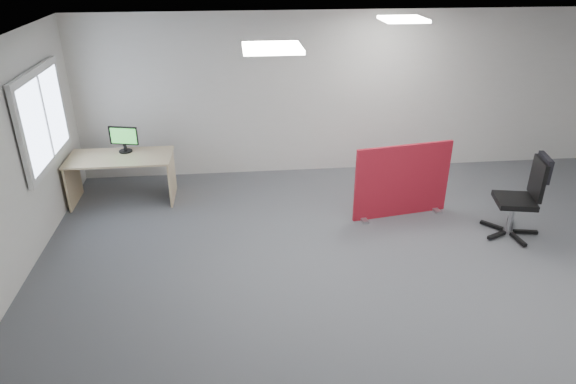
{
  "coord_description": "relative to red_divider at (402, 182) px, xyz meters",
  "views": [
    {
      "loc": [
        -1.9,
        -4.82,
        3.63
      ],
      "look_at": [
        -1.33,
        0.56,
        1.0
      ],
      "focal_mm": 32.0,
      "sensor_mm": 36.0,
      "label": 1
    }
  ],
  "objects": [
    {
      "name": "floor",
      "position": [
        -0.44,
        -1.68,
        -0.54
      ],
      "size": [
        9.0,
        9.0,
        0.0
      ],
      "primitive_type": "plane",
      "color": "#575A5F",
      "rests_on": "ground"
    },
    {
      "name": "ceiling",
      "position": [
        -0.44,
        -1.68,
        2.16
      ],
      "size": [
        9.0,
        7.0,
        0.02
      ],
      "primitive_type": "cube",
      "color": "white",
      "rests_on": "wall_back"
    },
    {
      "name": "wall_back",
      "position": [
        -0.44,
        1.82,
        0.81
      ],
      "size": [
        9.0,
        0.02,
        2.7
      ],
      "primitive_type": "cube",
      "color": "silver",
      "rests_on": "floor"
    },
    {
      "name": "window",
      "position": [
        -4.88,
        0.32,
        1.01
      ],
      "size": [
        0.06,
        1.7,
        1.3
      ],
      "color": "white",
      "rests_on": "wall_left"
    },
    {
      "name": "ceiling_lights",
      "position": [
        -0.11,
        -1.01,
        2.13
      ],
      "size": [
        4.1,
        4.1,
        0.04
      ],
      "color": "white",
      "rests_on": "ceiling"
    },
    {
      "name": "red_divider",
      "position": [
        0.0,
        0.0,
        0.0
      ],
      "size": [
        1.45,
        0.3,
        1.1
      ],
      "rotation": [
        0.0,
        0.0,
        0.16
      ],
      "color": "maroon",
      "rests_on": "floor"
    },
    {
      "name": "second_desk",
      "position": [
        -4.12,
        0.96,
        0.01
      ],
      "size": [
        1.55,
        0.77,
        0.73
      ],
      "color": "beige",
      "rests_on": "floor"
    },
    {
      "name": "monitor_second",
      "position": [
        -4.07,
        1.11,
        0.42
      ],
      "size": [
        0.44,
        0.2,
        0.4
      ],
      "rotation": [
        0.0,
        0.0,
        -0.23
      ],
      "color": "black",
      "rests_on": "second_desk"
    },
    {
      "name": "office_chair",
      "position": [
        1.45,
        -0.73,
        0.12
      ],
      "size": [
        0.76,
        0.75,
        1.15
      ],
      "rotation": [
        0.0,
        0.0,
        -0.21
      ],
      "color": "black",
      "rests_on": "floor"
    }
  ]
}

